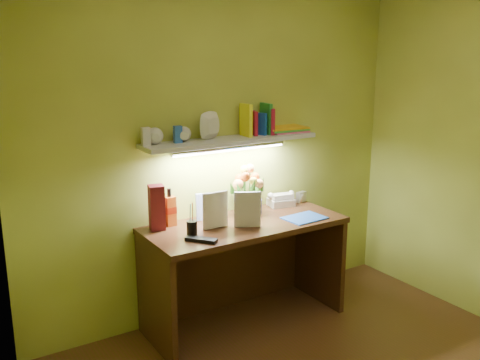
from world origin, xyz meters
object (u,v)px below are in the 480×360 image
flower_bouquet (248,189)px  whisky_bottle (170,207)px  telephone (281,199)px  desk_clock (301,197)px  desk (245,273)px

flower_bouquet → whisky_bottle: size_ratio=1.38×
telephone → whisky_bottle: whisky_bottle is taller
desk_clock → whisky_bottle: whisky_bottle is taller
desk_clock → whisky_bottle: (-1.11, 0.02, 0.09)m
whisky_bottle → desk_clock: bearing=-1.2°
desk → desk_clock: 0.80m
flower_bouquet → whisky_bottle: flower_bouquet is taller
whisky_bottle → telephone: bearing=-1.4°
desk → whisky_bottle: 0.72m
telephone → whisky_bottle: (-0.92, 0.02, 0.07)m
flower_bouquet → desk_clock: flower_bouquet is taller
telephone → whisky_bottle: size_ratio=0.71×
desk_clock → whisky_bottle: bearing=165.1°
flower_bouquet → whisky_bottle: (-0.60, 0.05, -0.05)m
telephone → whisky_bottle: 0.92m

